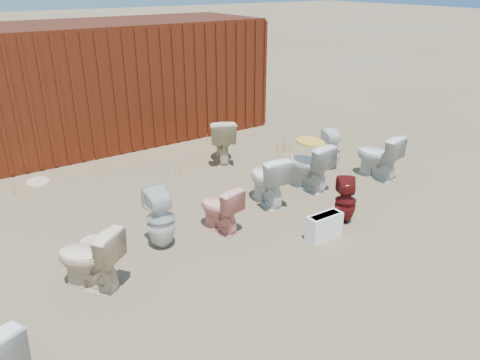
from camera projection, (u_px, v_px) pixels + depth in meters
ground at (265, 231)px, 6.44m from camera, size 100.00×100.00×0.00m
shipping_container at (118, 81)px, 9.90m from camera, size 6.00×2.40×2.40m
toilet_front_pink at (220, 208)px, 6.35m from camera, size 0.49×0.71×0.66m
toilet_front_c at (268, 179)px, 7.09m from camera, size 0.55×0.84×0.79m
toilet_front_maroon at (346, 201)px, 6.56m from camera, size 0.42×0.42×0.66m
toilet_front_e at (378, 156)px, 8.02m from camera, size 0.55×0.83×0.79m
toilet_back_a at (161, 219)px, 5.92m from camera, size 0.39×0.40×0.80m
toilet_back_beige_left at (89, 259)px, 5.12m from camera, size 0.79×0.86×0.77m
toilet_back_beige_right at (222, 140)px, 8.72m from camera, size 0.80×0.95×0.84m
toilet_back_yellowlid at (309, 166)px, 7.59m from camera, size 0.52×0.82×0.80m
toilet_back_e at (332, 149)px, 8.43m from camera, size 0.42×0.42×0.73m
yellow_lid at (310, 142)px, 7.42m from camera, size 0.41×0.51×0.02m
loose_tank at (324, 226)px, 6.20m from camera, size 0.50×0.21×0.35m
loose_lid_near at (96, 243)px, 6.12m from camera, size 0.45×0.55×0.02m
loose_lid_far at (38, 182)px, 7.95m from camera, size 0.37×0.47×0.02m
weed_clump_a at (17, 185)px, 7.49m from camera, size 0.36×0.36×0.30m
weed_clump_b at (186, 167)px, 8.28m from camera, size 0.32×0.32×0.25m
weed_clump_c at (278, 142)px, 9.38m from camera, size 0.36×0.36×0.33m
weed_clump_d at (101, 163)px, 8.49m from camera, size 0.30×0.30×0.23m
weed_clump_e at (217, 138)px, 9.74m from camera, size 0.34×0.34×0.26m
weed_clump_f at (370, 166)px, 8.35m from camera, size 0.28×0.28×0.23m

